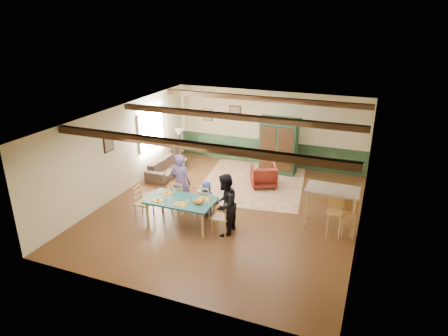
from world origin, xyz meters
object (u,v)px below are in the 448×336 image
at_px(dining_chair_end_left, 144,202).
at_px(person_man, 181,183).
at_px(dining_table, 181,212).
at_px(bar_stool_left, 334,217).
at_px(sofa, 167,167).
at_px(dining_chair_far_right, 205,200).
at_px(dining_chair_far_left, 180,196).
at_px(person_woman, 225,205).
at_px(dining_chair_end_right, 221,216).
at_px(bar_stool_right, 349,218).
at_px(table_lamp, 179,137).
at_px(armchair, 264,176).
at_px(cat, 198,202).
at_px(counter_table, 331,208).
at_px(armoire, 279,146).
at_px(person_child, 207,198).
at_px(end_table, 180,153).

distance_m(dining_chair_end_left, person_man, 1.13).
relative_size(dining_table, bar_stool_left, 1.59).
bearing_deg(sofa, dining_chair_far_right, -131.24).
xyz_separation_m(dining_chair_far_left, person_woman, (1.61, -0.68, 0.34)).
bearing_deg(dining_chair_end_right, bar_stool_right, 107.67).
xyz_separation_m(sofa, table_lamp, (-0.25, 1.40, 0.67)).
bearing_deg(sofa, bar_stool_right, -106.00).
bearing_deg(dining_chair_far_right, armchair, -110.61).
bearing_deg(person_man, bar_stool_left, -179.55).
height_order(cat, bar_stool_left, bar_stool_left).
height_order(dining_chair_end_right, counter_table, counter_table).
xyz_separation_m(armchair, bar_stool_left, (2.49, -2.36, 0.19)).
relative_size(dining_chair_end_left, sofa, 0.50).
bearing_deg(dining_table, counter_table, 19.92).
relative_size(armoire, sofa, 1.07).
xyz_separation_m(cat, counter_table, (3.09, 1.40, -0.27)).
height_order(counter_table, bar_stool_left, bar_stool_left).
height_order(dining_chair_far_left, armoire, armoire).
bearing_deg(dining_chair_far_right, person_man, -5.71).
height_order(dining_chair_far_right, counter_table, counter_table).
height_order(person_child, counter_table, counter_table).
distance_m(dining_chair_far_left, dining_chair_end_right, 1.66).
height_order(end_table, bar_stool_right, bar_stool_right).
bearing_deg(dining_chair_end_left, counter_table, -75.15).
distance_m(person_child, armoire, 3.95).
relative_size(armoire, bar_stool_right, 1.96).
xyz_separation_m(dining_chair_far_right, sofa, (-2.46, 2.27, -0.19)).
xyz_separation_m(dining_table, person_woman, (1.21, 0.02, 0.44)).
xyz_separation_m(person_child, bar_stool_left, (3.40, 0.08, 0.06)).
bearing_deg(sofa, dining_table, -143.57).
bearing_deg(dining_chair_end_right, person_man, -117.30).
height_order(person_woman, counter_table, person_woman).
relative_size(dining_chair_far_right, counter_table, 0.70).
bearing_deg(sofa, dining_chair_far_left, -142.13).
distance_m(person_child, end_table, 4.50).
bearing_deg(dining_table, dining_chair_far_right, 61.76).
bearing_deg(table_lamp, dining_chair_end_left, -74.53).
relative_size(sofa, bar_stool_left, 1.67).
height_order(dining_chair_far_right, dining_chair_end_left, same).
bearing_deg(dining_chair_end_right, armoire, 175.66).
xyz_separation_m(sofa, bar_stool_left, (5.85, -2.11, 0.28)).
xyz_separation_m(dining_chair_end_right, bar_stool_left, (2.66, 0.85, 0.09)).
height_order(armchair, bar_stool_left, bar_stool_left).
bearing_deg(dining_chair_far_left, dining_table, 119.05).
relative_size(sofa, bar_stool_right, 1.84).
distance_m(armoire, sofa, 3.89).
relative_size(dining_chair_far_left, cat, 2.64).
relative_size(person_child, cat, 2.79).
bearing_deg(sofa, armoire, -63.82).
bearing_deg(end_table, dining_chair_end_right, -51.63).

